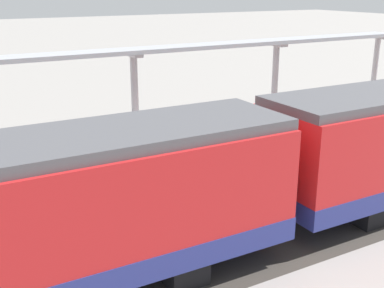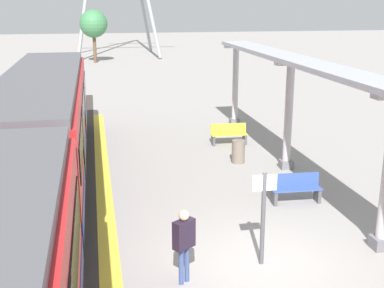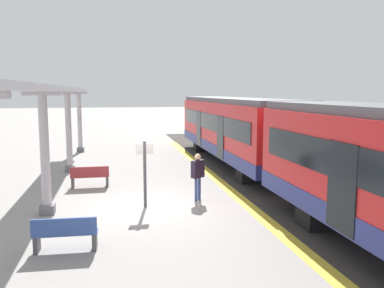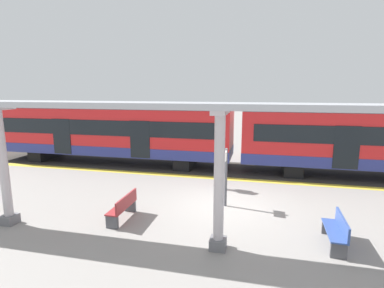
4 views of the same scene
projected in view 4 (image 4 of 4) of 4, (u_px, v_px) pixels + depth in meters
ground_plane at (226, 205)px, 11.01m from camera, size 176.00×176.00×0.00m
tactile_edge_strip at (233, 179)px, 14.21m from camera, size 0.49×33.43×0.01m
trackbed at (236, 169)px, 15.98m from camera, size 3.20×45.43×0.01m
train_near_carriage at (111, 132)px, 17.27m from camera, size 2.65×14.28×3.48m
canopy_pillar_second at (3, 166)px, 9.13m from camera, size 1.10×0.44×3.80m
canopy_pillar_third at (219, 181)px, 7.64m from camera, size 1.10×0.44×3.80m
canopy_beam at (217, 106)px, 7.30m from camera, size 1.20×27.08×0.16m
bench_near_end at (123, 207)px, 9.71m from camera, size 1.50×0.44×0.86m
bench_far_end at (337, 231)px, 8.07m from camera, size 1.52×0.50×0.86m
platform_info_sign at (226, 172)px, 10.71m from camera, size 0.56×0.10×2.20m
passenger_waiting_near_edge at (220, 166)px, 12.66m from camera, size 0.52×0.45×1.66m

